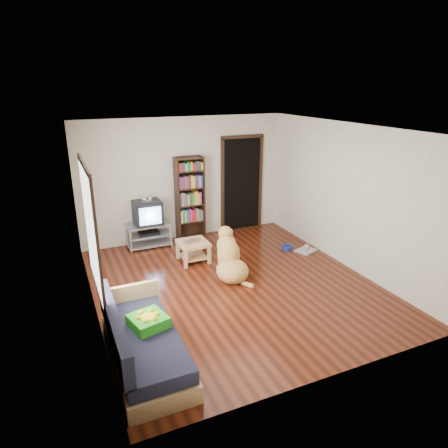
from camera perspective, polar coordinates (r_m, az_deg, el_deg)
name	(u,v)px	position (r m, az deg, el deg)	size (l,w,h in m)	color
ground	(234,284)	(6.88, 1.39, -8.62)	(5.00, 5.00, 0.00)	#561F0E
ceiling	(235,129)	(6.10, 1.60, 13.47)	(5.00, 5.00, 0.00)	white
wall_back	(185,179)	(8.61, -5.64, 6.40)	(4.50, 4.50, 0.00)	beige
wall_front	(335,278)	(4.40, 15.58, -7.45)	(4.50, 4.50, 0.00)	beige
wall_left	(87,232)	(5.82, -18.98, -1.07)	(5.00, 5.00, 0.00)	beige
wall_right	(347,197)	(7.57, 17.14, 3.77)	(5.00, 5.00, 0.00)	beige
green_cushion	(148,321)	(5.11, -10.78, -13.48)	(0.41, 0.41, 0.14)	green
laptop	(193,242)	(7.56, -4.38, -2.51)	(0.34, 0.22, 0.03)	silver
dog_bowl	(287,247)	(8.34, 8.99, -3.31)	(0.22, 0.22, 0.08)	#153296
grey_rag	(306,251)	(8.32, 11.65, -3.73)	(0.40, 0.32, 0.03)	#ACACAC
window	(91,230)	(5.29, -18.50, -0.77)	(0.03, 1.46, 1.70)	white
doorway	(242,182)	(9.13, 2.54, 6.07)	(1.03, 0.05, 2.19)	black
tv_stand	(149,234)	(8.45, -10.67, -1.42)	(0.90, 0.45, 0.50)	#99999E
crt_tv	(147,212)	(8.32, -10.91, 1.68)	(0.55, 0.52, 0.58)	black
bookshelf	(190,194)	(8.56, -4.93, 4.27)	(0.60, 0.30, 1.80)	black
sofa	(142,345)	(5.12, -11.68, -16.56)	(0.80, 1.80, 0.80)	tan
coffee_table	(193,247)	(7.64, -4.43, -3.36)	(0.55, 0.55, 0.40)	tan
dog	(230,259)	(7.01, 0.83, -5.06)	(0.62, 1.09, 0.89)	tan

